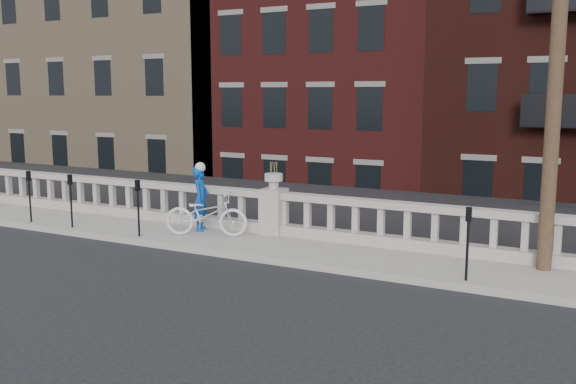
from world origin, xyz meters
name	(u,v)px	position (x,y,z in m)	size (l,w,h in m)	color
ground	(173,281)	(0.00, 0.00, 0.00)	(120.00, 120.00, 0.00)	black
sidewalk	(254,244)	(0.00, 3.00, 0.07)	(32.00, 2.20, 0.15)	gray
balustrade	(274,214)	(0.00, 3.95, 0.64)	(28.00, 0.34, 1.03)	gray
planter_pedestal	(274,206)	(0.00, 3.95, 0.83)	(0.55, 0.55, 1.76)	gray
lower_level	(472,111)	(0.56, 23.04, 2.63)	(80.00, 44.00, 20.80)	#605E59
parking_meter_b	(29,190)	(-6.37, 2.15, 1.00)	(0.10, 0.09, 1.36)	black
parking_meter_c	(71,195)	(-4.87, 2.15, 1.00)	(0.10, 0.09, 1.36)	black
parking_meter_d	(138,201)	(-2.68, 2.15, 1.00)	(0.10, 0.09, 1.36)	black
parking_meter_e	(468,235)	(5.03, 2.15, 1.00)	(0.10, 0.09, 1.36)	black
bicycle	(206,214)	(-1.32, 2.99, 0.67)	(0.69, 1.99, 1.05)	silver
cyclist	(201,199)	(-1.77, 3.42, 0.95)	(0.58, 0.38, 1.60)	#0B45AD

